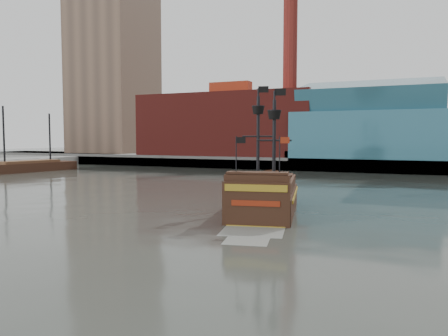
% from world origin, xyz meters
% --- Properties ---
extents(ground, '(400.00, 400.00, 0.00)m').
position_xyz_m(ground, '(0.00, 0.00, 0.00)').
color(ground, '#2A2E28').
rests_on(ground, ground).
extents(promenade_far, '(220.00, 60.00, 2.00)m').
position_xyz_m(promenade_far, '(0.00, 92.00, 1.00)').
color(promenade_far, slate).
rests_on(promenade_far, ground).
extents(seawall, '(220.00, 1.00, 2.60)m').
position_xyz_m(seawall, '(0.00, 62.50, 1.30)').
color(seawall, '#4C4C49').
rests_on(seawall, ground).
extents(skyline, '(149.00, 45.00, 62.00)m').
position_xyz_m(skyline, '(5.21, 84.56, 24.55)').
color(skyline, brown).
rests_on(skyline, promenade_far).
extents(pirate_ship, '(8.34, 17.33, 12.47)m').
position_xyz_m(pirate_ship, '(6.44, 12.22, 1.13)').
color(pirate_ship, black).
rests_on(pirate_ship, ground).
extents(docked_vessel, '(7.76, 20.07, 13.33)m').
position_xyz_m(docked_vessel, '(-51.55, 38.59, 0.85)').
color(docked_vessel, black).
rests_on(docked_vessel, ground).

